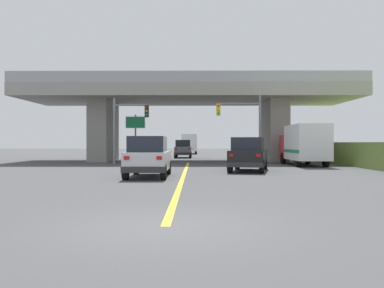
{
  "coord_description": "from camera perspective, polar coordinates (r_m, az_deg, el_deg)",
  "views": [
    {
      "loc": [
        0.61,
        -8.34,
        1.71
      ],
      "look_at": [
        0.4,
        17.62,
        1.63
      ],
      "focal_mm": 38.44,
      "sensor_mm": 36.0,
      "label": 1
    }
  ],
  "objects": [
    {
      "name": "overpass_bridge",
      "position": [
        38.4,
        -0.45,
        5.57
      ],
      "size": [
        29.97,
        9.72,
        7.58
      ],
      "color": "gray",
      "rests_on": "ground"
    },
    {
      "name": "box_truck",
      "position": [
        31.94,
        15.31,
        -0.03
      ],
      "size": [
        2.33,
        6.82,
        3.02
      ],
      "color": "red",
      "rests_on": "ground"
    },
    {
      "name": "suv_crossing",
      "position": [
        24.75,
        7.84,
        -1.43
      ],
      "size": [
        2.95,
        4.96,
        2.02
      ],
      "rotation": [
        0.0,
        0.0,
        -0.22
      ],
      "color": "black",
      "rests_on": "ground"
    },
    {
      "name": "traffic_signal_farside",
      "position": [
        33.1,
        -9.11,
        3.06
      ],
      "size": [
        2.84,
        0.36,
        5.27
      ],
      "color": "slate",
      "rests_on": "ground"
    },
    {
      "name": "lane_divider_stripe",
      "position": [
        21.87,
        -1.14,
        -4.29
      ],
      "size": [
        0.2,
        26.9,
        0.01
      ],
      "primitive_type": "cube",
      "color": "yellow",
      "rests_on": "ground"
    },
    {
      "name": "suv_lead",
      "position": [
        20.53,
        -6.06,
        -1.76
      ],
      "size": [
        2.0,
        4.56,
        2.02
      ],
      "color": "silver",
      "rests_on": "ground"
    },
    {
      "name": "highway_sign",
      "position": [
        35.45,
        -7.86,
        2.32
      ],
      "size": [
        1.68,
        0.17,
        4.12
      ],
      "color": "#56595E",
      "rests_on": "ground"
    },
    {
      "name": "ground",
      "position": [
        38.27,
        -0.45,
        -2.38
      ],
      "size": [
        160.0,
        160.0,
        0.0
      ],
      "primitive_type": "plane",
      "color": "#424244"
    },
    {
      "name": "traffic_signal_nearside",
      "position": [
        33.58,
        7.34,
        3.33
      ],
      "size": [
        3.61,
        0.36,
        5.53
      ],
      "color": "slate",
      "rests_on": "ground"
    },
    {
      "name": "semi_truck_distant",
      "position": [
        63.62,
        -0.35,
        0.07
      ],
      "size": [
        2.33,
        7.17,
        2.98
      ],
      "color": "silver",
      "rests_on": "ground"
    },
    {
      "name": "sedan_oncoming",
      "position": [
        46.74,
        -1.23,
        -0.67
      ],
      "size": [
        1.91,
        4.57,
        2.02
      ],
      "color": "slate",
      "rests_on": "ground"
    }
  ]
}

